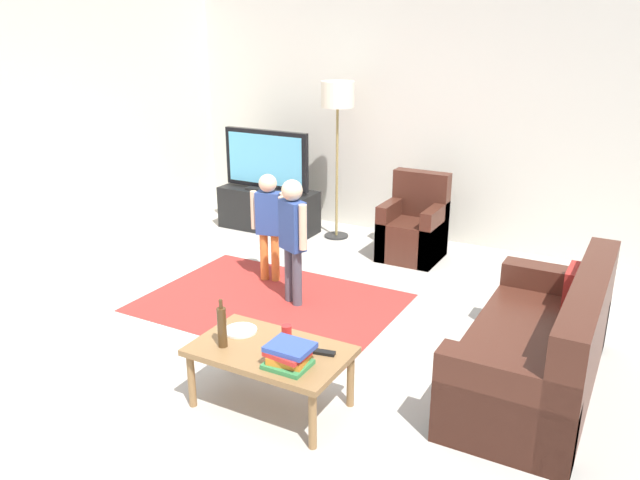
% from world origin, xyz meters
% --- Properties ---
extents(ground, '(7.80, 7.80, 0.00)m').
position_xyz_m(ground, '(0.00, 0.00, 0.00)').
color(ground, '#B2ADA3').
extents(wall_back, '(6.00, 0.12, 2.70)m').
position_xyz_m(wall_back, '(0.00, 3.00, 1.35)').
color(wall_back, silver).
rests_on(wall_back, ground).
extents(wall_left, '(0.12, 6.00, 2.70)m').
position_xyz_m(wall_left, '(-3.00, 0.00, 1.35)').
color(wall_left, silver).
rests_on(wall_left, ground).
extents(area_rug, '(2.20, 1.60, 0.01)m').
position_xyz_m(area_rug, '(-0.46, 0.52, 0.00)').
color(area_rug, '#9E2D28').
rests_on(area_rug, ground).
extents(tv_stand, '(1.20, 0.44, 0.50)m').
position_xyz_m(tv_stand, '(-1.64, 2.30, 0.24)').
color(tv_stand, black).
rests_on(tv_stand, ground).
extents(tv, '(1.10, 0.28, 0.71)m').
position_xyz_m(tv, '(-1.64, 2.28, 0.85)').
color(tv, black).
rests_on(tv, tv_stand).
extents(couch, '(0.80, 1.80, 0.86)m').
position_xyz_m(couch, '(1.93, 0.22, 0.29)').
color(couch, '#472319').
rests_on(couch, ground).
extents(armchair, '(0.60, 0.60, 0.90)m').
position_xyz_m(armchair, '(0.23, 2.26, 0.30)').
color(armchair, '#472319').
rests_on(armchair, ground).
extents(floor_lamp, '(0.36, 0.36, 1.78)m').
position_xyz_m(floor_lamp, '(-0.80, 2.45, 1.54)').
color(floor_lamp, '#262626').
rests_on(floor_lamp, ground).
extents(child_near_tv, '(0.34, 0.18, 1.05)m').
position_xyz_m(child_near_tv, '(-0.76, 0.97, 0.63)').
color(child_near_tv, orange).
rests_on(child_near_tv, ground).
extents(child_center, '(0.35, 0.22, 1.13)m').
position_xyz_m(child_center, '(-0.28, 0.63, 0.68)').
color(child_center, '#4C4C59').
rests_on(child_center, ground).
extents(coffee_table, '(1.00, 0.60, 0.42)m').
position_xyz_m(coffee_table, '(0.42, -0.82, 0.37)').
color(coffee_table, olive).
rests_on(coffee_table, ground).
extents(book_stack, '(0.27, 0.25, 0.13)m').
position_xyz_m(book_stack, '(0.63, -0.94, 0.49)').
color(book_stack, '#388C4C').
rests_on(book_stack, coffee_table).
extents(bottle, '(0.06, 0.06, 0.33)m').
position_xyz_m(bottle, '(0.14, -0.94, 0.56)').
color(bottle, '#4C3319').
rests_on(bottle, coffee_table).
extents(tv_remote, '(0.18, 0.08, 0.02)m').
position_xyz_m(tv_remote, '(0.74, -0.72, 0.43)').
color(tv_remote, black).
rests_on(tv_remote, coffee_table).
extents(soda_can, '(0.07, 0.07, 0.12)m').
position_xyz_m(soda_can, '(0.47, -0.70, 0.48)').
color(soda_can, red).
rests_on(soda_can, coffee_table).
extents(plate, '(0.22, 0.22, 0.02)m').
position_xyz_m(plate, '(0.12, -0.72, 0.43)').
color(plate, white).
rests_on(plate, coffee_table).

